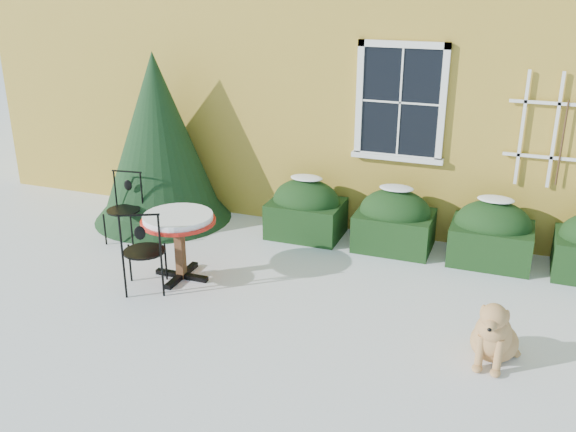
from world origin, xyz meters
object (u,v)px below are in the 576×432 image
at_px(dog, 494,336).
at_px(bistro_table, 178,225).
at_px(evergreen_shrub, 159,154).
at_px(patio_chair_near, 144,250).
at_px(patio_chair_far, 125,207).

bearing_deg(dog, bistro_table, 178.00).
bearing_deg(evergreen_shrub, bistro_table, -53.25).
bearing_deg(patio_chair_near, evergreen_shrub, -89.91).
height_order(evergreen_shrub, patio_chair_far, evergreen_shrub).
xyz_separation_m(evergreen_shrub, bistro_table, (1.31, -1.75, -0.32)).
height_order(patio_chair_near, patio_chair_far, patio_chair_near).
bearing_deg(dog, patio_chair_near, -175.30).
bearing_deg(patio_chair_near, dog, 152.25).
xyz_separation_m(bistro_table, dog, (3.83, -0.57, -0.42)).
height_order(evergreen_shrub, patio_chair_near, evergreen_shrub).
xyz_separation_m(patio_chair_near, patio_chair_far, (-1.13, 1.27, -0.04)).
distance_m(patio_chair_near, patio_chair_far, 1.70).
bearing_deg(patio_chair_far, evergreen_shrub, 78.82).
xyz_separation_m(evergreen_shrub, patio_chair_far, (-0.05, -0.93, -0.54)).
relative_size(patio_chair_near, dog, 1.30).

